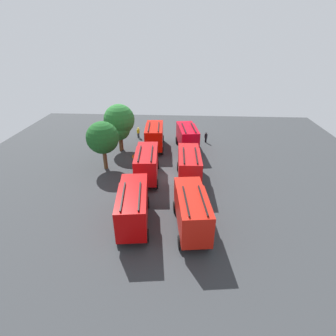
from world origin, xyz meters
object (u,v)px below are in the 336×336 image
object	(u,v)px
traffic_cone_1	(210,206)
fire_truck_5	(154,135)
fire_truck_2	(187,136)
traffic_cone_0	(133,156)
tree_2	(119,120)
tree_0	(103,138)
tree_1	(119,129)
firefighter_0	(206,137)
firefighter_1	(138,132)
fire_truck_4	(147,163)
fire_truck_0	(192,209)
fire_truck_1	(189,164)
fire_truck_3	(133,205)

from	to	relation	value
traffic_cone_1	fire_truck_5	bearing A→B (deg)	25.43
fire_truck_2	traffic_cone_0	world-z (taller)	fire_truck_2
fire_truck_5	tree_2	bearing A→B (deg)	94.48
tree_0	tree_1	size ratio (longest dim) A/B	1.27
firefighter_0	traffic_cone_1	size ratio (longest dim) A/B	2.49
firefighter_1	traffic_cone_1	world-z (taller)	firefighter_1
fire_truck_2	firefighter_0	xyz separation A→B (m)	(3.16, -3.07, -1.22)
fire_truck_5	traffic_cone_0	distance (m)	4.80
fire_truck_4	tree_2	world-z (taller)	tree_2
fire_truck_0	firefighter_1	bearing A→B (deg)	13.33
fire_truck_5	tree_0	size ratio (longest dim) A/B	1.17
fire_truck_1	fire_truck_5	distance (m)	10.87
fire_truck_5	tree_1	world-z (taller)	tree_1
fire_truck_1	fire_truck_2	distance (m)	9.44
fire_truck_4	traffic_cone_0	bearing A→B (deg)	21.23
tree_0	fire_truck_5	bearing A→B (deg)	-38.95
fire_truck_4	tree_0	size ratio (longest dim) A/B	1.17
fire_truck_1	fire_truck_3	distance (m)	9.86
fire_truck_4	fire_truck_0	bearing A→B (deg)	-154.33
fire_truck_2	fire_truck_5	size ratio (longest dim) A/B	1.02
fire_truck_5	traffic_cone_1	xyz separation A→B (m)	(-15.21, -7.23, -1.82)
traffic_cone_1	fire_truck_3	bearing A→B (deg)	111.44
fire_truck_0	tree_1	world-z (taller)	tree_1
fire_truck_5	firefighter_0	bearing A→B (deg)	-73.16
fire_truck_1	traffic_cone_1	xyz separation A→B (m)	(-5.61, -2.13, -1.82)
traffic_cone_1	fire_truck_1	bearing A→B (deg)	20.78
tree_1	traffic_cone_1	xyz separation A→B (m)	(-14.08, -12.24, -3.00)
fire_truck_2	fire_truck_4	bearing A→B (deg)	144.16
fire_truck_4	tree_2	size ratio (longest dim) A/B	1.07
traffic_cone_0	fire_truck_5	bearing A→B (deg)	-37.55
firefighter_1	tree_0	size ratio (longest dim) A/B	0.27
fire_truck_3	fire_truck_1	bearing A→B (deg)	-37.82
tree_1	firefighter_0	bearing A→B (deg)	-72.41
tree_1	tree_2	xyz separation A→B (m)	(0.42, -0.03, 1.30)
fire_truck_3	tree_1	world-z (taller)	tree_1
fire_truck_4	tree_2	bearing A→B (deg)	26.13
fire_truck_1	firefighter_1	world-z (taller)	fire_truck_1
fire_truck_4	fire_truck_5	world-z (taller)	same
fire_truck_0	traffic_cone_0	distance (m)	16.96
fire_truck_5	fire_truck_3	bearing A→B (deg)	176.38
fire_truck_0	traffic_cone_0	world-z (taller)	fire_truck_0
traffic_cone_1	tree_1	bearing A→B (deg)	41.01
fire_truck_5	tree_0	world-z (taller)	tree_0
fire_truck_3	fire_truck_5	distance (m)	18.04
fire_truck_0	fire_truck_2	world-z (taller)	same
tree_1	traffic_cone_1	distance (m)	18.89
fire_truck_2	tree_1	size ratio (longest dim) A/B	1.51
fire_truck_5	firefighter_1	world-z (taller)	fire_truck_5
fire_truck_3	traffic_cone_0	bearing A→B (deg)	3.82
fire_truck_0	firefighter_1	size ratio (longest dim) A/B	4.33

